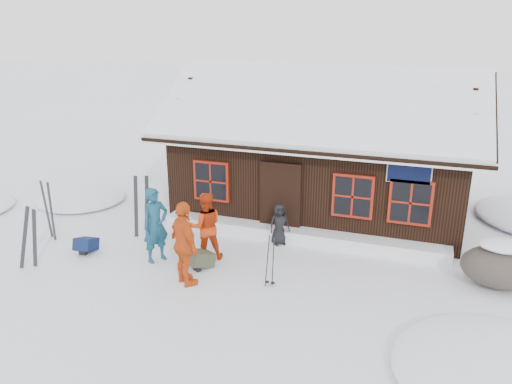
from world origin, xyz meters
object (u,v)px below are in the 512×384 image
(skier_orange_right, at_px, (185,244))
(backpack_olive, at_px, (200,261))
(backpack_blue, at_px, (86,247))
(skier_orange_left, at_px, (206,226))
(skier_teal, at_px, (156,225))
(skier_crouched, at_px, (279,224))
(boulder, at_px, (501,266))
(ski_pair_left, at_px, (29,239))
(ski_poles, at_px, (270,262))

(skier_orange_right, height_order, backpack_olive, skier_orange_right)
(backpack_blue, bearing_deg, backpack_olive, -4.10)
(skier_orange_left, bearing_deg, skier_teal, -5.49)
(skier_orange_left, height_order, skier_crouched, skier_orange_left)
(boulder, xyz_separation_m, ski_pair_left, (-10.28, -2.67, 0.26))
(ski_poles, height_order, backpack_olive, ski_poles)
(boulder, bearing_deg, backpack_olive, -168.21)
(skier_teal, bearing_deg, ski_pair_left, 147.09)
(skier_orange_right, bearing_deg, ski_poles, -125.84)
(boulder, distance_m, ski_pair_left, 10.63)
(skier_orange_left, relative_size, skier_orange_right, 0.88)
(boulder, relative_size, backpack_olive, 2.75)
(skier_orange_right, height_order, boulder, skier_orange_right)
(skier_orange_right, distance_m, backpack_blue, 3.27)
(ski_poles, distance_m, backpack_olive, 1.89)
(skier_teal, height_order, skier_crouched, skier_teal)
(skier_crouched, distance_m, boulder, 5.22)
(skier_orange_left, height_order, ski_poles, skier_orange_left)
(skier_orange_left, relative_size, boulder, 1.03)
(skier_orange_right, height_order, backpack_blue, skier_orange_right)
(skier_orange_left, distance_m, skier_orange_right, 1.34)
(skier_teal, distance_m, backpack_olive, 1.38)
(skier_orange_right, bearing_deg, backpack_blue, 26.18)
(backpack_olive, bearing_deg, ski_poles, 20.26)
(boulder, distance_m, backpack_olive, 6.71)
(skier_orange_right, distance_m, backpack_olive, 1.14)
(skier_crouched, xyz_separation_m, ski_pair_left, (-5.09, -3.22, 0.20))
(skier_crouched, xyz_separation_m, backpack_olive, (-1.37, -1.92, -0.39))
(backpack_blue, relative_size, backpack_olive, 0.93)
(skier_orange_left, xyz_separation_m, boulder, (6.63, 0.85, -0.36))
(backpack_blue, bearing_deg, skier_orange_left, 5.67)
(skier_orange_left, xyz_separation_m, ski_poles, (1.89, -0.79, -0.27))
(backpack_blue, bearing_deg, skier_orange_right, -18.87)
(skier_orange_right, relative_size, ski_pair_left, 1.22)
(ski_pair_left, bearing_deg, skier_teal, 19.33)
(skier_orange_right, relative_size, skier_crouched, 1.74)
(skier_teal, relative_size, ski_pair_left, 1.17)
(skier_crouched, relative_size, backpack_olive, 1.85)
(backpack_olive, bearing_deg, skier_crouched, 83.31)
(skier_orange_right, height_order, ski_pair_left, skier_orange_right)
(skier_orange_left, bearing_deg, backpack_blue, -17.27)
(skier_orange_right, xyz_separation_m, boulder, (6.52, 2.18, -0.47))
(ski_poles, relative_size, backpack_blue, 2.19)
(skier_orange_right, bearing_deg, backpack_olive, -49.30)
(boulder, bearing_deg, ski_poles, -160.85)
(skier_crouched, bearing_deg, ski_pair_left, 174.83)
(boulder, distance_m, ski_poles, 5.02)
(skier_teal, xyz_separation_m, skier_orange_left, (1.08, 0.50, -0.08))
(backpack_blue, bearing_deg, skier_crouched, 17.83)
(skier_orange_left, height_order, skier_orange_right, skier_orange_right)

